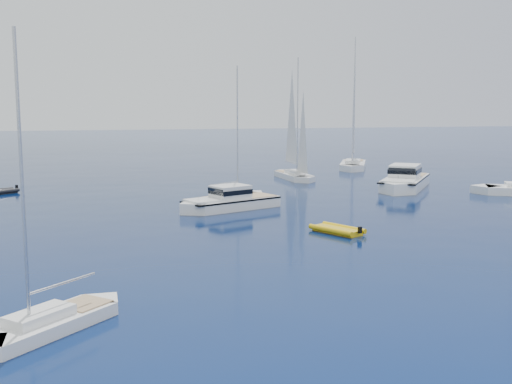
# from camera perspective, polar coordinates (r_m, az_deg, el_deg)

# --- Properties ---
(ground) EXTENTS (400.00, 400.00, 0.00)m
(ground) POSITION_cam_1_polar(r_m,az_deg,el_deg) (27.52, 7.82, -11.21)
(ground) COLOR navy
(ground) RESTS_ON ground
(motor_cruiser_centre) EXTENTS (10.54, 6.85, 2.66)m
(motor_cruiser_centre) POSITION_cam_1_polar(r_m,az_deg,el_deg) (53.93, -2.53, -1.60)
(motor_cruiser_centre) COLOR silver
(motor_cruiser_centre) RESTS_ON ground
(motor_cruiser_distant) EXTENTS (10.63, 12.45, 3.32)m
(motor_cruiser_distant) POSITION_cam_1_polar(r_m,az_deg,el_deg) (68.76, 13.39, 0.29)
(motor_cruiser_distant) COLOR white
(motor_cruiser_distant) RESTS_ON ground
(sailboat_fore) EXTENTS (7.41, 7.51, 12.31)m
(sailboat_fore) POSITION_cam_1_polar(r_m,az_deg,el_deg) (26.98, -18.57, -11.97)
(sailboat_fore) COLOR white
(sailboat_fore) RESTS_ON ground
(sailboat_centre) EXTENTS (8.61, 6.91, 13.03)m
(sailboat_centre) POSITION_cam_1_polar(r_m,az_deg,el_deg) (58.44, -2.29, -0.84)
(sailboat_centre) COLOR white
(sailboat_centre) RESTS_ON ground
(sailboat_sails_r) EXTENTS (3.35, 10.36, 15.00)m
(sailboat_sails_r) POSITION_cam_1_polar(r_m,az_deg,el_deg) (75.97, 3.49, 1.22)
(sailboat_sails_r) COLOR white
(sailboat_sails_r) RESTS_ON ground
(sailboat_sails_far) EXTENTS (8.42, 12.98, 18.78)m
(sailboat_sails_far) POSITION_cam_1_polar(r_m,az_deg,el_deg) (89.52, 8.87, 2.18)
(sailboat_sails_far) COLOR white
(sailboat_sails_far) RESTS_ON ground
(tender_yellow) EXTENTS (3.84, 4.62, 0.95)m
(tender_yellow) POSITION_cam_1_polar(r_m,az_deg,el_deg) (44.53, 7.44, -3.72)
(tender_yellow) COLOR gold
(tender_yellow) RESTS_ON ground
(tender_grey_far) EXTENTS (4.17, 3.74, 0.95)m
(tender_grey_far) POSITION_cam_1_polar(r_m,az_deg,el_deg) (68.30, -22.42, -0.16)
(tender_grey_far) COLOR black
(tender_grey_far) RESTS_ON ground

